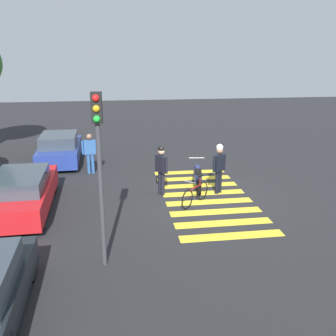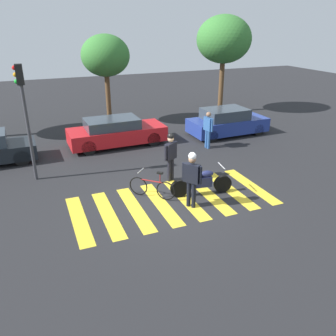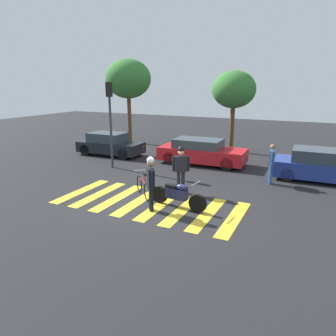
{
  "view_description": "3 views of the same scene",
  "coord_description": "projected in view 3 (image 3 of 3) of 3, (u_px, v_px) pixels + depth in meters",
  "views": [
    {
      "loc": [
        -13.03,
        3.31,
        5.17
      ],
      "look_at": [
        0.69,
        1.33,
        0.98
      ],
      "focal_mm": 41.55,
      "sensor_mm": 36.0,
      "label": 1
    },
    {
      "loc": [
        -4.09,
        -9.5,
        5.62
      ],
      "look_at": [
        0.27,
        1.11,
        0.75
      ],
      "focal_mm": 36.93,
      "sensor_mm": 36.0,
      "label": 2
    },
    {
      "loc": [
        5.32,
        -9.44,
        4.23
      ],
      "look_at": [
        0.27,
        1.05,
        1.11
      ],
      "focal_mm": 33.77,
      "sensor_mm": 36.0,
      "label": 3
    }
  ],
  "objects": [
    {
      "name": "officer_by_motorcycle",
      "position": [
        151.0,
        179.0,
        10.61
      ],
      "size": [
        0.47,
        0.58,
        1.9
      ],
      "color": "black",
      "rests_on": "ground_plane"
    },
    {
      "name": "traffic_light_pole",
      "position": [
        110.0,
        112.0,
        15.74
      ],
      "size": [
        0.34,
        0.25,
        4.3
      ],
      "color": "#38383D",
      "rests_on": "ground_plane"
    },
    {
      "name": "officer_on_foot",
      "position": [
        181.0,
        166.0,
        12.4
      ],
      "size": [
        0.62,
        0.43,
        1.9
      ],
      "color": "black",
      "rests_on": "ground_plane"
    },
    {
      "name": "leaning_bicycle",
      "position": [
        143.0,
        187.0,
        12.15
      ],
      "size": [
        1.26,
        1.2,
        1.0
      ],
      "color": "black",
      "rests_on": "ground_plane"
    },
    {
      "name": "car_red_convertible",
      "position": [
        201.0,
        152.0,
        17.06
      ],
      "size": [
        4.68,
        1.89,
        1.36
      ],
      "color": "black",
      "rests_on": "ground_plane"
    },
    {
      "name": "ground_plane",
      "position": [
        149.0,
        203.0,
        11.54
      ],
      "size": [
        60.0,
        60.0,
        0.0
      ],
      "primitive_type": "plane",
      "color": "#232326"
    },
    {
      "name": "crosswalk_stripes",
      "position": [
        149.0,
        203.0,
        11.54
      ],
      "size": [
        6.75,
        3.1,
        0.01
      ],
      "color": "yellow",
      "rests_on": "ground_plane"
    },
    {
      "name": "police_motorcycle",
      "position": [
        178.0,
        195.0,
        11.05
      ],
      "size": [
        2.22,
        0.65,
        1.04
      ],
      "color": "black",
      "rests_on": "ground_plane"
    },
    {
      "name": "street_tree_mid",
      "position": [
        234.0,
        90.0,
        19.4
      ],
      "size": [
        2.69,
        2.69,
        5.03
      ],
      "color": "brown",
      "rests_on": "ground_plane"
    },
    {
      "name": "street_tree_near",
      "position": [
        128.0,
        79.0,
        22.43
      ],
      "size": [
        3.23,
        3.23,
        5.94
      ],
      "color": "brown",
      "rests_on": "ground_plane"
    },
    {
      "name": "pedestrian_bystander",
      "position": [
        272.0,
        161.0,
        13.52
      ],
      "size": [
        0.27,
        0.69,
        1.76
      ],
      "color": "#2D5999",
      "rests_on": "ground_plane"
    },
    {
      "name": "car_black_suv",
      "position": [
        110.0,
        144.0,
        19.18
      ],
      "size": [
        4.02,
        1.74,
        1.36
      ],
      "color": "black",
      "rests_on": "ground_plane"
    },
    {
      "name": "car_blue_hatchback",
      "position": [
        322.0,
        166.0,
        14.12
      ],
      "size": [
        4.2,
        1.93,
        1.41
      ],
      "color": "black",
      "rests_on": "ground_plane"
    }
  ]
}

